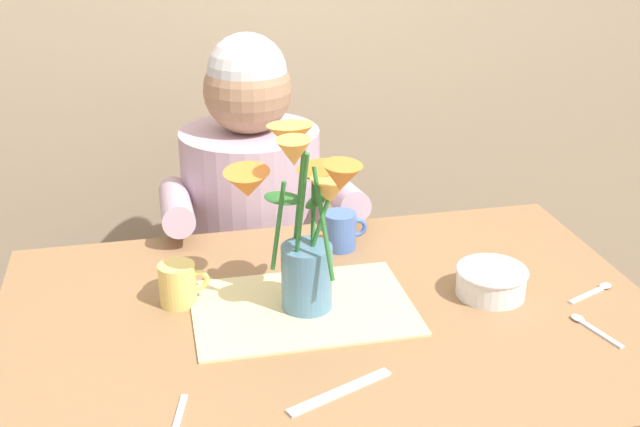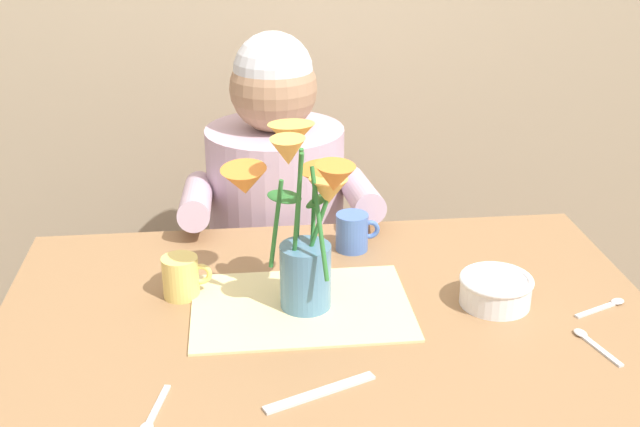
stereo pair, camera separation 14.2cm
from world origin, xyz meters
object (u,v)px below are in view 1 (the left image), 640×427
object	(u,v)px
dinner_knife	(340,392)
tea_cup	(341,231)
seated_person	(254,257)
coffee_cup	(178,284)
flower_vase	(303,218)
ceramic_bowl	(491,280)

from	to	relation	value
dinner_knife	tea_cup	size ratio (longest dim) A/B	2.04
tea_cup	seated_person	bearing A→B (deg)	112.09
seated_person	coffee_cup	xyz separation A→B (m)	(-0.21, -0.51, 0.22)
flower_vase	tea_cup	xyz separation A→B (m)	(0.13, 0.24, -0.14)
flower_vase	dinner_knife	xyz separation A→B (m)	(0.00, -0.26, -0.18)
tea_cup	dinner_knife	bearing A→B (deg)	-103.84
ceramic_bowl	tea_cup	world-z (taller)	tea_cup
tea_cup	coffee_cup	world-z (taller)	same
dinner_knife	tea_cup	distance (m)	0.51
coffee_cup	ceramic_bowl	bearing A→B (deg)	-9.11
seated_person	dinner_knife	distance (m)	0.87
ceramic_bowl	flower_vase	bearing A→B (deg)	176.92
ceramic_bowl	tea_cup	distance (m)	0.34
seated_person	tea_cup	distance (m)	0.44
seated_person	coffee_cup	world-z (taller)	seated_person
ceramic_bowl	dinner_knife	distance (m)	0.43
seated_person	ceramic_bowl	size ratio (longest dim) A/B	8.35
ceramic_bowl	coffee_cup	xyz separation A→B (m)	(-0.58, 0.09, 0.01)
flower_vase	coffee_cup	size ratio (longest dim) A/B	3.75
seated_person	dinner_knife	xyz separation A→B (m)	(0.02, -0.85, 0.18)
ceramic_bowl	dinner_knife	bearing A→B (deg)	-145.57
flower_vase	tea_cup	size ratio (longest dim) A/B	3.75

